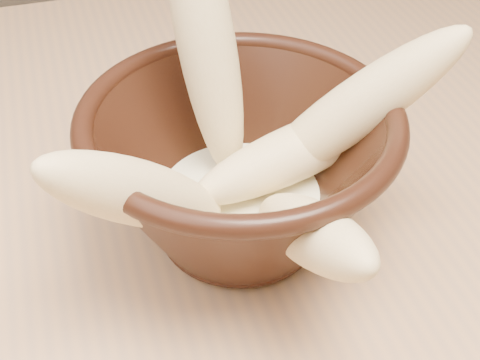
# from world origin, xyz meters

# --- Properties ---
(table) EXTENTS (1.20, 0.80, 0.75)m
(table) POSITION_xyz_m (0.00, 0.00, 0.67)
(table) COLOR tan
(table) RESTS_ON ground
(bowl) EXTENTS (0.21, 0.21, 0.11)m
(bowl) POSITION_xyz_m (0.00, -0.03, 0.81)
(bowl) COLOR black
(bowl) RESTS_ON table
(milk_puddle) EXTENTS (0.12, 0.12, 0.02)m
(milk_puddle) POSITION_xyz_m (0.00, -0.03, 0.79)
(milk_puddle) COLOR #FCF7CB
(milk_puddle) RESTS_ON bowl
(banana_upright) EXTENTS (0.06, 0.10, 0.19)m
(banana_upright) POSITION_xyz_m (-0.01, 0.02, 0.88)
(banana_upright) COLOR #E9CC89
(banana_upright) RESTS_ON bowl
(banana_left) EXTENTS (0.14, 0.09, 0.13)m
(banana_left) POSITION_xyz_m (-0.07, -0.07, 0.84)
(banana_left) COLOR #E9CC89
(banana_left) RESTS_ON bowl
(banana_right) EXTENTS (0.16, 0.08, 0.14)m
(banana_right) POSITION_xyz_m (0.08, -0.04, 0.85)
(banana_right) COLOR #E9CC89
(banana_right) RESTS_ON bowl
(banana_across) EXTENTS (0.17, 0.08, 0.05)m
(banana_across) POSITION_xyz_m (0.04, -0.03, 0.82)
(banana_across) COLOR #E9CC89
(banana_across) RESTS_ON bowl
(banana_front) EXTENTS (0.05, 0.14, 0.10)m
(banana_front) POSITION_xyz_m (0.02, -0.11, 0.82)
(banana_front) COLOR #E9CC89
(banana_front) RESTS_ON bowl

